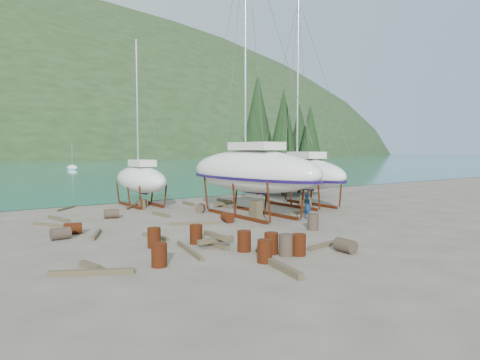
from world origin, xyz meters
TOP-DOWN VIEW (x-y plane):
  - ground at (0.00, 0.00)m, footprint 600.00×600.00m
  - far_house_right at (30.00, 190.00)m, footprint 6.60×5.60m
  - cypress_near_right at (12.50, 12.00)m, footprint 3.60×3.60m
  - cypress_mid_right at (14.00, 10.00)m, footprint 3.06×3.06m
  - cypress_back_left at (11.00, 14.00)m, footprint 4.14×4.14m
  - cypress_far_right at (15.50, 13.00)m, footprint 3.24×3.24m
  - moored_boat_mid at (10.00, 80.00)m, footprint 2.00×5.00m
  - large_sailboat_near at (2.57, 3.70)m, footprint 4.30×11.88m
  - large_sailboat_far at (8.59, 5.34)m, footprint 4.25×10.11m
  - small_sailboat_shore at (-1.38, 12.54)m, footprint 2.57×7.92m
  - worker at (4.68, 0.65)m, footprint 0.41×0.60m
  - drum_0 at (-7.44, -4.18)m, footprint 0.58×0.58m
  - drum_1 at (-0.15, -6.61)m, footprint 0.59×0.89m
  - drum_2 at (-8.47, 3.99)m, footprint 1.00×0.79m
  - drum_3 at (-2.82, -5.01)m, footprint 0.58×0.58m
  - drum_6 at (-0.05, 2.48)m, footprint 0.75×0.98m
  - drum_7 at (-2.10, -5.89)m, footprint 0.58×0.58m
  - drum_8 at (-6.32, -1.19)m, footprint 0.58×0.58m
  - drum_9 at (-5.19, 7.91)m, footprint 0.99×0.76m
  - drum_10 at (-3.50, -4.03)m, footprint 0.58×0.58m
  - drum_11 at (0.71, 7.01)m, footprint 1.00×1.05m
  - drum_13 at (-3.91, -5.96)m, footprint 0.58×0.58m
  - drum_14 at (-4.44, -1.58)m, footprint 0.58×0.58m
  - drum_15 at (-9.29, 2.97)m, footprint 0.90×0.61m
  - drum_16 at (-2.56, -5.62)m, footprint 0.58×0.58m
  - drum_17 at (2.33, -2.24)m, footprint 0.58×0.58m
  - timber_0 at (-6.58, 13.73)m, footprint 1.77×1.98m
  - timber_1 at (5.60, 2.54)m, footprint 1.66×0.41m
  - timber_2 at (-8.11, 8.90)m, footprint 0.80×2.50m
  - timber_3 at (-5.46, -2.83)m, footprint 0.77×3.25m
  - timber_5 at (-2.15, -3.60)m, footprint 1.98×1.75m
  - timber_6 at (1.91, 10.95)m, footprint 0.29×1.97m
  - timber_7 at (-0.26, -5.41)m, footprint 1.89×0.45m
  - timber_8 at (-2.24, 6.95)m, footprint 0.36×2.08m
  - timber_9 at (-2.25, 12.06)m, footprint 1.87×2.20m
  - timber_11 at (-2.08, 2.83)m, footprint 2.60×1.42m
  - timber_12 at (-5.48, 0.63)m, footprint 0.58×1.89m
  - timber_13 at (-9.60, -3.01)m, footprint 0.49×1.18m
  - timber_14 at (-9.77, -3.81)m, footprint 2.61×1.49m
  - timber_15 at (-8.98, 7.09)m, footprint 1.36×2.32m
  - timber_16 at (-4.06, -7.12)m, footprint 0.77×2.66m
  - timber_17 at (-7.65, 2.80)m, footprint 1.17×2.29m
  - timber_pile_fore at (-4.03, -2.63)m, footprint 1.80×1.80m
  - timber_pile_aft at (3.37, 8.12)m, footprint 1.80×1.80m

SIDE VIEW (x-z plane):
  - ground at x=0.00m, z-range 0.00..0.00m
  - timber_0 at x=-6.58m, z-range 0.00..0.14m
  - timber_15 at x=-8.98m, z-range 0.00..0.15m
  - timber_3 at x=-5.46m, z-range 0.00..0.15m
  - timber_9 at x=-2.25m, z-range 0.00..0.15m
  - timber_11 at x=-2.08m, z-range 0.00..0.15m
  - timber_5 at x=-2.15m, z-range 0.00..0.16m
  - timber_17 at x=-7.65m, z-range 0.00..0.16m
  - timber_12 at x=-5.48m, z-range 0.00..0.17m
  - timber_7 at x=-0.26m, z-range 0.00..0.17m
  - timber_14 at x=-9.77m, z-range 0.00..0.18m
  - timber_2 at x=-8.11m, z-range 0.00..0.19m
  - timber_8 at x=-2.24m, z-range 0.00..0.19m
  - timber_6 at x=1.91m, z-range 0.00..0.19m
  - timber_1 at x=5.60m, z-range 0.00..0.19m
  - timber_13 at x=-9.60m, z-range 0.00..0.22m
  - timber_16 at x=-4.06m, z-range 0.00..0.23m
  - drum_1 at x=-0.15m, z-range 0.00..0.58m
  - drum_2 at x=-8.47m, z-range 0.00..0.58m
  - drum_6 at x=-0.05m, z-range 0.00..0.58m
  - drum_9 at x=-5.19m, z-range 0.00..0.58m
  - drum_11 at x=0.71m, z-range 0.00..0.58m
  - drum_15 at x=-9.29m, z-range 0.00..0.58m
  - timber_pile_fore at x=-4.03m, z-range 0.00..0.60m
  - timber_pile_aft at x=3.37m, z-range 0.00..0.60m
  - moored_boat_mid at x=10.00m, z-range -2.64..3.41m
  - drum_0 at x=-7.44m, z-range 0.00..0.88m
  - drum_3 at x=-2.82m, z-range 0.00..0.88m
  - drum_7 at x=-2.10m, z-range 0.00..0.88m
  - drum_8 at x=-6.32m, z-range 0.00..0.88m
  - drum_10 at x=-3.50m, z-range 0.00..0.88m
  - drum_13 at x=-3.91m, z-range 0.00..0.88m
  - drum_14 at x=-4.44m, z-range 0.00..0.88m
  - drum_16 at x=-2.56m, z-range 0.00..0.88m
  - drum_17 at x=2.33m, z-range 0.00..0.88m
  - worker at x=4.68m, z-range 0.00..1.58m
  - small_sailboat_shore at x=-1.38m, z-range -4.23..8.38m
  - large_sailboat_far at x=8.59m, z-range -5.22..10.29m
  - far_house_right at x=30.00m, z-range 0.12..5.72m
  - large_sailboat_near at x=2.57m, z-range -6.22..12.13m
  - cypress_mid_right at x=14.00m, z-range 0.67..9.17m
  - cypress_far_right at x=15.50m, z-range 0.71..9.71m
  - cypress_near_right at x=12.50m, z-range 0.79..10.79m
  - cypress_back_left at x=11.00m, z-range 0.91..12.41m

